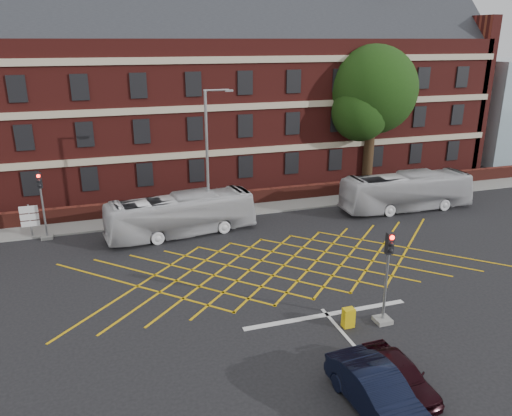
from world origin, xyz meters
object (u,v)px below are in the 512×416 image
object	(u,v)px
bus_left	(181,215)
traffic_light_far	(44,212)
deciduous_tree	(372,96)
direction_signs	(30,217)
bus_right	(407,192)
traffic_light_near	(386,287)
street_lamp	(209,184)
car_maroon	(399,374)
utility_cabinet	(348,318)
car_navy	(377,392)

from	to	relation	value
bus_left	traffic_light_far	distance (m)	8.47
deciduous_tree	direction_signs	size ratio (longest dim) A/B	5.30
bus_right	traffic_light_near	world-z (taller)	traffic_light_near
traffic_light_far	bus_right	bearing A→B (deg)	-4.75
bus_right	street_lamp	bearing A→B (deg)	89.73
bus_right	traffic_light_near	bearing A→B (deg)	144.32
car_maroon	traffic_light_far	world-z (taller)	traffic_light_far
direction_signs	deciduous_tree	bearing A→B (deg)	10.63
direction_signs	utility_cabinet	size ratio (longest dim) A/B	2.49
deciduous_tree	street_lamp	distance (m)	17.72
bus_right	street_lamp	world-z (taller)	street_lamp
car_maroon	utility_cabinet	distance (m)	4.25
street_lamp	utility_cabinet	world-z (taller)	street_lamp
traffic_light_far	utility_cabinet	distance (m)	20.08
street_lamp	traffic_light_far	bearing A→B (deg)	170.89
bus_right	direction_signs	bearing A→B (deg)	85.90
bus_left	deciduous_tree	distance (m)	20.03
bus_right	deciduous_tree	size ratio (longest dim) A/B	0.85
bus_right	utility_cabinet	size ratio (longest dim) A/B	11.23
bus_left	bus_right	distance (m)	16.57
street_lamp	traffic_light_near	bearing A→B (deg)	-70.77
street_lamp	utility_cabinet	distance (m)	14.00
car_navy	traffic_light_far	size ratio (longest dim) A/B	1.05
bus_left	car_maroon	world-z (taller)	bus_left
street_lamp	deciduous_tree	bearing A→B (deg)	24.29
traffic_light_near	street_lamp	xyz separation A→B (m)	(-4.72, 13.54, 1.37)
direction_signs	bus_left	bearing A→B (deg)	-14.34
bus_right	traffic_light_near	distance (m)	16.44
direction_signs	utility_cabinet	world-z (taller)	direction_signs
deciduous_tree	traffic_light_far	size ratio (longest dim) A/B	2.73
bus_left	car_navy	world-z (taller)	bus_left
bus_left	traffic_light_near	size ratio (longest dim) A/B	2.24
bus_right	utility_cabinet	bearing A→B (deg)	139.69
car_maroon	utility_cabinet	size ratio (longest dim) A/B	4.14
bus_right	utility_cabinet	distance (m)	17.38
utility_cabinet	bus_right	bearing A→B (deg)	48.29
traffic_light_far	deciduous_tree	bearing A→B (deg)	11.89
car_maroon	utility_cabinet	world-z (taller)	car_maroon
bus_right	direction_signs	distance (m)	25.84
bus_left	bus_right	xyz separation A→B (m)	(16.57, -0.14, 0.05)
bus_right	bus_left	bearing A→B (deg)	90.91
deciduous_tree	utility_cabinet	world-z (taller)	deciduous_tree
car_navy	direction_signs	size ratio (longest dim) A/B	2.05
car_navy	street_lamp	xyz separation A→B (m)	(-1.51, 18.37, 2.39)
bus_right	car_navy	size ratio (longest dim) A/B	2.20
traffic_light_far	car_maroon	bearing A→B (deg)	-55.95
bus_left	street_lamp	size ratio (longest dim) A/B	1.06
direction_signs	utility_cabinet	xyz separation A→B (m)	(14.17, -15.44, -0.94)
bus_left	direction_signs	size ratio (longest dim) A/B	4.35
car_navy	car_maroon	xyz separation A→B (m)	(1.33, 0.75, -0.12)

